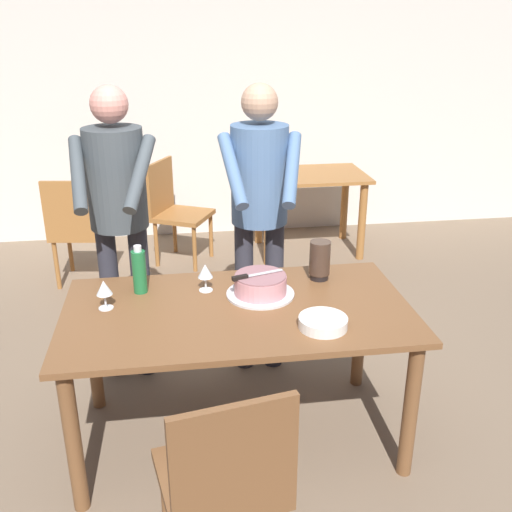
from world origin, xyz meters
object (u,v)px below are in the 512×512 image
(hurricane_lamp, at_px, (320,260))
(wine_glass_near, at_px, (205,272))
(wine_glass_far, at_px, (104,289))
(background_chair_0, at_px, (79,227))
(cake_on_platter, at_px, (260,286))
(water_bottle, at_px, (139,271))
(person_standing_beside, at_px, (118,205))
(person_cutting_cake, at_px, (259,201))
(chair_near_side, at_px, (225,479))
(plate_stack, at_px, (323,323))
(main_dining_table, at_px, (238,327))
(background_chair_1, at_px, (175,208))
(background_table, at_px, (309,191))
(cake_knife, at_px, (247,276))

(hurricane_lamp, bearing_deg, wine_glass_near, -174.40)
(wine_glass_far, xyz_separation_m, background_chair_0, (-0.41, 2.00, -0.36))
(cake_on_platter, relative_size, water_bottle, 1.36)
(person_standing_beside, distance_m, background_chair_0, 1.58)
(person_cutting_cake, bearing_deg, chair_near_side, -103.29)
(plate_stack, xyz_separation_m, background_chair_0, (-1.39, 2.33, -0.28))
(main_dining_table, xyz_separation_m, wine_glass_far, (-0.62, 0.09, 0.21))
(hurricane_lamp, xyz_separation_m, background_chair_1, (-0.74, 2.20, -0.37))
(background_table, distance_m, background_chair_0, 2.04)
(wine_glass_far, distance_m, water_bottle, 0.23)
(wine_glass_near, xyz_separation_m, background_chair_0, (-0.90, 1.87, -0.36))
(cake_on_platter, bearing_deg, main_dining_table, -135.86)
(plate_stack, xyz_separation_m, chair_near_side, (-0.50, -0.59, -0.28))
(cake_on_platter, distance_m, background_chair_1, 2.41)
(main_dining_table, relative_size, background_chair_1, 1.84)
(water_bottle, bearing_deg, wine_glass_far, -134.65)
(wine_glass_far, bearing_deg, background_chair_1, 81.61)
(water_bottle, bearing_deg, plate_stack, -31.06)
(wine_glass_near, relative_size, background_chair_1, 0.16)
(wine_glass_near, distance_m, background_chair_0, 2.10)
(wine_glass_near, height_order, background_chair_1, background_chair_1)
(person_cutting_cake, xyz_separation_m, person_standing_beside, (-0.79, 0.03, 0.00))
(cake_on_platter, relative_size, chair_near_side, 0.38)
(hurricane_lamp, relative_size, background_chair_1, 0.23)
(cake_on_platter, bearing_deg, chair_near_side, -106.10)
(chair_near_side, height_order, background_chair_1, same)
(chair_near_side, bearing_deg, person_cutting_cake, 76.71)
(plate_stack, height_order, person_cutting_cake, person_cutting_cake)
(cake_knife, bearing_deg, water_bottle, 164.56)
(plate_stack, bearing_deg, water_bottle, 148.94)
(wine_glass_far, distance_m, background_table, 2.93)
(cake_knife, height_order, wine_glass_near, wine_glass_near)
(wine_glass_near, relative_size, background_chair_0, 0.16)
(main_dining_table, bearing_deg, plate_stack, -34.35)
(cake_on_platter, height_order, chair_near_side, chair_near_side)
(main_dining_table, relative_size, person_standing_beside, 0.96)
(background_table, bearing_deg, wine_glass_near, -115.05)
(background_chair_0, xyz_separation_m, background_chair_1, (0.76, 0.40, 0.00))
(cake_knife, distance_m, plate_stack, 0.46)
(cake_on_platter, height_order, cake_knife, cake_knife)
(background_table, bearing_deg, chair_near_side, -108.03)
(plate_stack, relative_size, background_chair_1, 0.24)
(plate_stack, xyz_separation_m, background_chair_1, (-0.62, 2.73, -0.28))
(cake_knife, xyz_separation_m, water_bottle, (-0.52, 0.14, -0.00))
(main_dining_table, relative_size, cake_knife, 6.26)
(plate_stack, bearing_deg, cake_on_platter, 121.47)
(plate_stack, height_order, background_table, plate_stack)
(wine_glass_near, height_order, hurricane_lamp, hurricane_lamp)
(wine_glass_near, xyz_separation_m, person_cutting_cake, (0.34, 0.45, 0.22))
(wine_glass_near, xyz_separation_m, background_table, (1.09, 2.33, -0.28))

